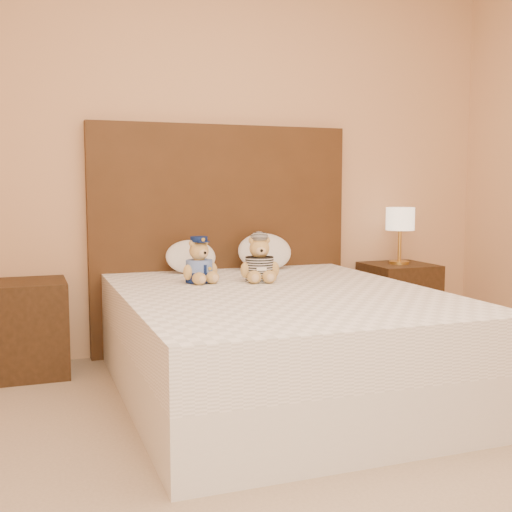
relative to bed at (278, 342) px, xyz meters
The scene contains 11 objects.
ground 1.23m from the bed, 90.00° to the right, with size 4.00×4.50×0.00m, color tan.
room_walls 1.70m from the bed, 90.00° to the right, with size 4.04×4.52×2.72m.
bed is the anchor object (origin of this frame).
headboard 1.12m from the bed, 90.00° to the left, with size 1.75×0.08×1.50m, color #472B15.
nightstand_left 1.48m from the bed, 147.38° to the left, with size 0.45×0.45×0.55m, color #3B2312.
nightstand_right 1.48m from the bed, 32.62° to the left, with size 0.45×0.45×0.55m, color #3B2312.
lamp 1.59m from the bed, 32.62° to the left, with size 0.20×0.20×0.40m.
teddy_police 0.66m from the bed, 127.91° to the left, with size 0.23×0.22×0.26m, color #B68B46, non-canonical shape.
teddy_prisoner 0.53m from the bed, 86.50° to the left, with size 0.24×0.23×0.27m, color #B68B46, non-canonical shape.
pillow_left 0.95m from the bed, 107.37° to the left, with size 0.32×0.21×0.23m, color white.
pillow_right 0.95m from the bed, 73.82° to the left, with size 0.37×0.24×0.26m, color white.
Camera 1 is at (-1.25, -1.90, 1.09)m, focal length 45.00 mm.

